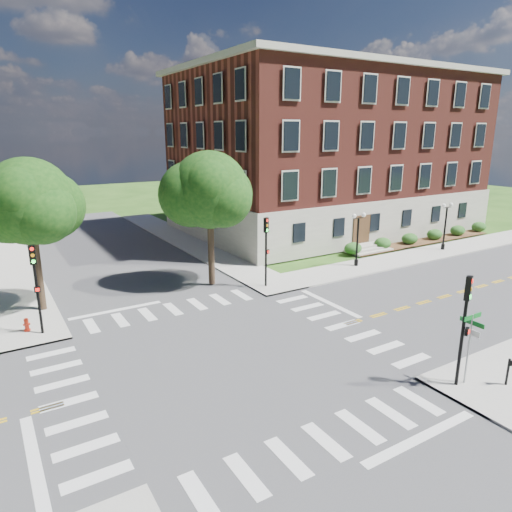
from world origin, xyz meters
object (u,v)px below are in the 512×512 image
traffic_signal_ne (266,243)px  twin_lamp_west (358,236)px  traffic_signal_se (465,317)px  push_button_post (508,370)px  fire_hydrant (27,325)px  twin_lamp_east (445,223)px  traffic_signal_nw (35,278)px  street_sign_pole (470,335)px

traffic_signal_ne → twin_lamp_west: size_ratio=1.13×
traffic_signal_ne → traffic_signal_se: bearing=-90.0°
push_button_post → fire_hydrant: size_ratio=1.60×
traffic_signal_se → twin_lamp_east: (19.26, 15.22, -0.66)m
traffic_signal_nw → twin_lamp_west: 23.15m
traffic_signal_nw → fire_hydrant: traffic_signal_nw is taller
traffic_signal_ne → street_sign_pole: size_ratio=1.55×
push_button_post → twin_lamp_west: bearing=66.8°
traffic_signal_nw → street_sign_pole: size_ratio=1.55×
twin_lamp_west → traffic_signal_ne: bearing=-176.6°
street_sign_pole → fire_hydrant: 21.85m
traffic_signal_se → street_sign_pole: size_ratio=1.55×
twin_lamp_east → traffic_signal_se: bearing=-141.7°
push_button_post → traffic_signal_se: bearing=148.2°
traffic_signal_se → street_sign_pole: 0.99m
traffic_signal_ne → fire_hydrant: (-14.91, 0.42, -2.72)m
twin_lamp_west → street_sign_pole: (-8.43, -15.53, -0.21)m
traffic_signal_se → push_button_post: traffic_signal_se is taller
twin_lamp_east → push_button_post: size_ratio=3.53×
twin_lamp_east → street_sign_pole: size_ratio=1.36×
twin_lamp_east → fire_hydrant: bearing=179.7°
twin_lamp_west → push_button_post: 18.13m
traffic_signal_ne → push_button_post: traffic_signal_ne is taller
traffic_signal_nw → street_sign_pole: 20.82m
traffic_signal_nw → street_sign_pole: traffic_signal_nw is taller
traffic_signal_ne → traffic_signal_nw: size_ratio=1.00×
traffic_signal_ne → street_sign_pole: bearing=-88.3°
traffic_signal_nw → push_button_post: bearing=-44.6°
twin_lamp_west → twin_lamp_east: (10.37, -0.25, 0.00)m
street_sign_pole → fire_hydrant: (-15.36, 15.43, -1.84)m
traffic_signal_se → fire_hydrant: bearing=134.1°
traffic_signal_se → street_sign_pole: (0.45, -0.06, -0.88)m
traffic_signal_ne → street_sign_pole: 15.04m
twin_lamp_west → push_button_post: bearing=-113.2°
traffic_signal_ne → fire_hydrant: 15.16m
traffic_signal_ne → traffic_signal_nw: 14.24m
traffic_signal_se → twin_lamp_east: 24.56m
traffic_signal_nw → twin_lamp_west: traffic_signal_nw is taller
twin_lamp_east → push_button_post: twin_lamp_east is taller
traffic_signal_se → traffic_signal_ne: same height
twin_lamp_west → push_button_post: size_ratio=3.53×
traffic_signal_se → traffic_signal_ne: (-0.00, 14.95, 0.00)m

